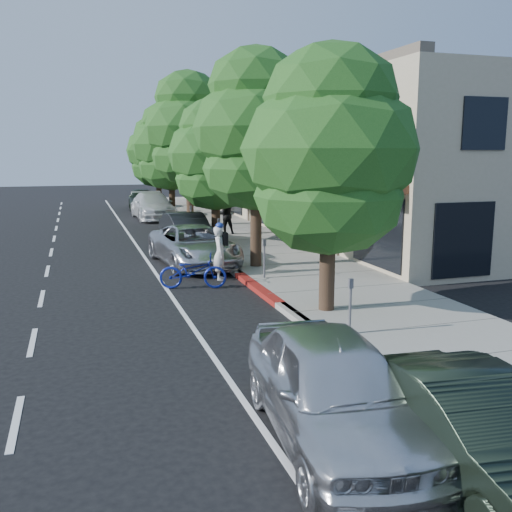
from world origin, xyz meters
name	(u,v)px	position (x,y,z in m)	size (l,w,h in m)	color
ground	(268,299)	(0.00, 0.00, 0.00)	(120.00, 120.00, 0.00)	black
sidewalk	(259,248)	(2.30, 8.00, 0.07)	(4.60, 56.00, 0.15)	gray
curb	(207,251)	(0.00, 8.00, 0.07)	(0.30, 56.00, 0.15)	#9E998E
curb_red_segment	(258,288)	(0.00, 1.00, 0.07)	(0.32, 4.00, 0.15)	maroon
storefront_building	(321,162)	(9.60, 18.00, 3.50)	(10.00, 36.00, 7.00)	#C0AF93
street_tree_0	(330,153)	(0.90, -2.00, 4.12)	(4.43, 4.43, 6.78)	black
street_tree_1	(256,132)	(0.90, 4.00, 4.82)	(4.37, 4.37, 7.69)	black
street_tree_2	(215,155)	(0.90, 10.00, 3.99)	(4.23, 4.23, 6.55)	black
street_tree_3	(188,130)	(0.90, 16.00, 5.31)	(4.79, 4.79, 8.47)	black
street_tree_4	(171,146)	(0.90, 22.00, 4.51)	(4.98, 4.98, 7.45)	black
street_tree_5	(158,152)	(0.90, 28.00, 4.16)	(4.67, 4.67, 6.90)	black
cyclist	(220,253)	(-0.70, 2.86, 0.89)	(0.65, 0.42, 1.77)	silver
bicycle	(193,271)	(-1.80, 1.89, 0.54)	(0.71, 2.05, 1.08)	#152395
silver_suv	(194,246)	(-1.03, 5.50, 0.73)	(2.44, 5.28, 1.47)	silver
dark_sedan	(187,230)	(-0.50, 9.65, 0.74)	(1.57, 4.50, 1.48)	black
white_pickup	(153,206)	(-0.50, 21.00, 0.81)	(2.27, 5.59, 1.62)	silver
dark_suv_far	(142,199)	(-0.50, 27.18, 0.78)	(1.84, 4.56, 1.55)	black
near_car_a	(334,389)	(-1.73, -8.00, 0.80)	(1.89, 4.69, 1.60)	silver
near_car_b	(474,431)	(-0.50, -9.49, 0.69)	(1.46, 4.20, 1.38)	black
pedestrian	(225,215)	(1.86, 12.06, 1.11)	(0.93, 0.73, 1.92)	black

